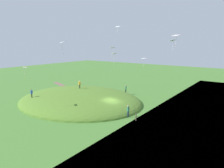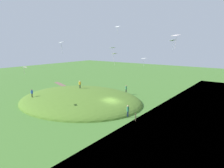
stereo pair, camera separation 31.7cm
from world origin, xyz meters
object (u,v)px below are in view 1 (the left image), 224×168
object	(u,v)px
kite_4	(25,68)
kite_1	(144,59)
kite_2	(176,36)
kite_7	(172,41)
person_on_hilltop	(126,88)
kite_3	(112,48)
person_with_child	(128,109)
mooring_post	(136,117)
person_watching_kites	(32,93)
kite_0	(114,54)
kite_6	(62,43)
person_walking_path	(80,84)
kite_5	(118,27)

from	to	relation	value
kite_4	kite_1	bearing A→B (deg)	-124.60
kite_2	kite_7	distance (m)	3.09
kite_7	person_on_hilltop	bearing A→B (deg)	-21.82
kite_1	kite_3	xyz separation A→B (m)	(6.09, 1.52, 1.87)
person_with_child	person_on_hilltop	distance (m)	14.58
kite_4	mooring_post	xyz separation A→B (m)	(-14.80, -8.35, -7.19)
kite_2	kite_7	size ratio (longest dim) A/B	1.15
kite_4	kite_7	size ratio (longest dim) A/B	0.62
person_with_child	kite_1	world-z (taller)	kite_1
person_watching_kites	kite_1	world-z (taller)	kite_1
kite_2	kite_3	xyz separation A→B (m)	(12.87, -1.59, -2.00)
kite_0	kite_6	bearing A→B (deg)	100.52
person_with_child	person_watching_kites	distance (m)	19.06
kite_6	kite_7	world-z (taller)	kite_7
kite_4	person_watching_kites	bearing A→B (deg)	-37.26
kite_0	mooring_post	size ratio (longest dim) A/B	1.85
kite_3	kite_7	world-z (taller)	kite_7
kite_0	kite_4	world-z (taller)	kite_0
kite_4	person_walking_path	bearing A→B (deg)	-83.42
kite_7	mooring_post	size ratio (longest dim) A/B	1.52
person_on_hilltop	kite_7	distance (m)	16.42
person_watching_kites	kite_1	bearing A→B (deg)	-18.22
person_walking_path	kite_4	size ratio (longest dim) A/B	1.48
person_on_hilltop	kite_4	world-z (taller)	kite_4
person_with_child	kite_2	xyz separation A→B (m)	(-5.22, -4.74, 11.19)
kite_4	person_with_child	bearing A→B (deg)	-145.91
person_walking_path	person_watching_kites	size ratio (longest dim) A/B	1.04
person_watching_kites	kite_3	xyz separation A→B (m)	(-10.77, -11.14, 8.17)
kite_5	mooring_post	size ratio (longest dim) A/B	0.96
person_on_hilltop	kite_7	world-z (taller)	kite_7
mooring_post	kite_5	bearing A→B (deg)	-8.59
kite_3	kite_7	xyz separation A→B (m)	(-11.41, -1.06, 1.35)
person_with_child	mooring_post	world-z (taller)	person_with_child
person_walking_path	person_with_child	size ratio (longest dim) A/B	0.88
person_watching_kites	kite_2	size ratio (longest dim) A/B	0.76
person_watching_kites	kite_3	distance (m)	17.52
person_watching_kites	mooring_post	distance (m)	20.65
person_walking_path	kite_4	world-z (taller)	kite_4
kite_5	kite_7	world-z (taller)	kite_5
mooring_post	kite_0	bearing A→B (deg)	-31.46
person_watching_kites	kite_5	world-z (taller)	kite_5
person_walking_path	kite_7	xyz separation A→B (m)	(-18.35, -3.33, 8.78)
person_walking_path	kite_6	xyz separation A→B (m)	(-11.77, 14.14, 8.30)
person_watching_kites	kite_2	xyz separation A→B (m)	(-23.64, -9.55, 10.18)
person_walking_path	kite_4	bearing A→B (deg)	167.11
person_walking_path	kite_1	size ratio (longest dim) A/B	0.98
kite_3	person_watching_kites	bearing A→B (deg)	45.99
person_watching_kites	kite_3	world-z (taller)	kite_3
mooring_post	kite_2	bearing A→B (deg)	-123.76
kite_4	kite_5	bearing A→B (deg)	-141.00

